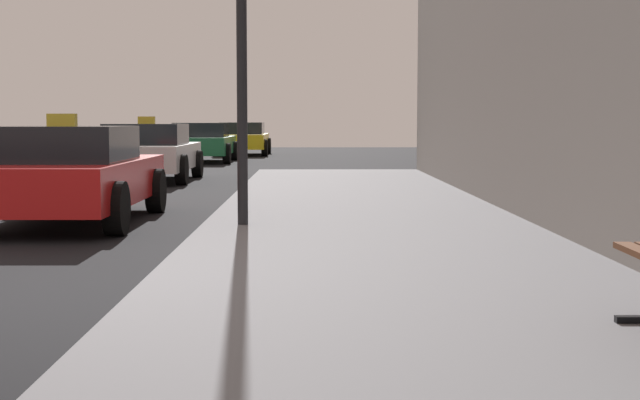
# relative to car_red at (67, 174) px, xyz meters

# --- Properties ---
(sidewalk) EXTENTS (4.00, 32.00, 0.15)m
(sidewalk) POSITION_rel_car_red_xyz_m (3.93, -5.45, -0.57)
(sidewalk) COLOR slate
(sidewalk) RESTS_ON ground_plane
(car_red) EXTENTS (2.06, 4.32, 1.43)m
(car_red) POSITION_rel_car_red_xyz_m (0.00, 0.00, 0.00)
(car_red) COLOR red
(car_red) RESTS_ON ground_plane
(car_white) EXTENTS (2.05, 4.18, 1.43)m
(car_white) POSITION_rel_car_red_xyz_m (-0.42, 8.47, -0.00)
(car_white) COLOR white
(car_white) RESTS_ON ground_plane
(car_green) EXTENTS (2.05, 4.24, 1.27)m
(car_green) POSITION_rel_car_red_xyz_m (-0.34, 17.92, -0.00)
(car_green) COLOR #196638
(car_green) RESTS_ON ground_plane
(car_yellow) EXTENTS (2.06, 4.43, 1.27)m
(car_yellow) POSITION_rel_car_red_xyz_m (0.52, 24.11, -0.00)
(car_yellow) COLOR yellow
(car_yellow) RESTS_ON ground_plane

